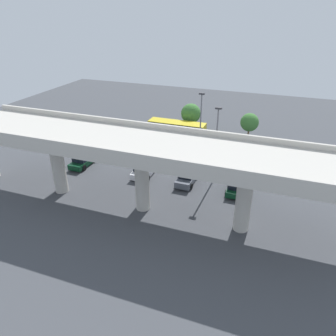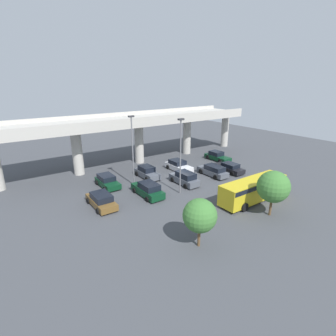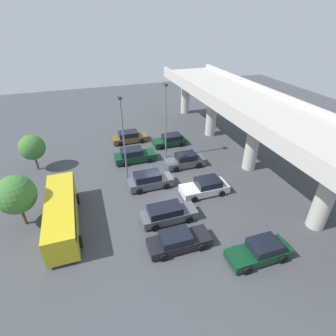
# 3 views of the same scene
# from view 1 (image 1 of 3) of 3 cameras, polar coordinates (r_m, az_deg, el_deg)

# --- Properties ---
(ground_plane) EXTENTS (85.14, 85.14, 0.00)m
(ground_plane) POSITION_cam_1_polar(r_m,az_deg,el_deg) (42.63, 1.56, 0.53)
(ground_plane) COLOR #424449
(highway_overpass) EXTENTS (41.16, 7.62, 7.93)m
(highway_overpass) POSITION_cam_1_polar(r_m,az_deg,el_deg) (30.98, -4.74, 2.74)
(highway_overpass) COLOR #BCB7AD
(highway_overpass) RESTS_ON ground_plane
(parked_car_0) EXTENTS (2.16, 4.69, 1.51)m
(parked_car_0) POSITION_cam_1_polar(r_m,az_deg,el_deg) (41.36, 16.81, -0.45)
(parked_car_0) COLOR brown
(parked_car_0) RESTS_ON ground_plane
(parked_car_1) EXTENTS (2.09, 4.35, 1.48)m
(parked_car_1) POSITION_cam_1_polar(r_m,az_deg,el_deg) (37.15, 11.94, -3.08)
(parked_car_1) COLOR #0C381E
(parked_car_1) RESTS_ON ground_plane
(parked_car_2) EXTENTS (2.11, 4.84, 1.66)m
(parked_car_2) POSITION_cam_1_polar(r_m,az_deg,el_deg) (42.28, 9.49, 1.08)
(parked_car_2) COLOR #0C381E
(parked_car_2) RESTS_ON ground_plane
(parked_car_3) EXTENTS (2.02, 4.51, 1.63)m
(parked_car_3) POSITION_cam_1_polar(r_m,az_deg,el_deg) (38.27, 3.41, -1.47)
(parked_car_3) COLOR #515660
(parked_car_3) RESTS_ON ground_plane
(parked_car_4) EXTENTS (1.98, 4.51, 1.71)m
(parked_car_4) POSITION_cam_1_polar(r_m,az_deg,el_deg) (43.22, 1.90, 2.10)
(parked_car_4) COLOR #515660
(parked_car_4) RESTS_ON ground_plane
(parked_car_5) EXTENTS (2.23, 4.68, 1.54)m
(parked_car_5) POSITION_cam_1_polar(r_m,az_deg,el_deg) (40.04, -4.04, -0.21)
(parked_car_5) COLOR silver
(parked_car_5) RESTS_ON ground_plane
(parked_car_6) EXTENTS (1.99, 4.80, 1.55)m
(parked_car_6) POSITION_cam_1_polar(r_m,az_deg,el_deg) (44.90, -4.60, 2.92)
(parked_car_6) COLOR #515660
(parked_car_6) RESTS_ON ground_plane
(parked_car_7) EXTENTS (2.05, 4.85, 1.40)m
(parked_car_7) POSITION_cam_1_polar(r_m,az_deg,el_deg) (46.37, -7.96, 3.41)
(parked_car_7) COLOR black
(parked_car_7) RESTS_ON ground_plane
(parked_car_8) EXTENTS (2.07, 4.73, 1.52)m
(parked_car_8) POSITION_cam_1_polar(r_m,az_deg,el_deg) (43.71, -14.47, 1.35)
(parked_car_8) COLOR #0C381E
(parked_car_8) RESTS_ON ground_plane
(shuttle_bus) EXTENTS (8.90, 2.60, 2.51)m
(shuttle_bus) POSITION_cam_1_polar(r_m,az_deg,el_deg) (51.17, 1.55, 6.95)
(shuttle_bus) COLOR gold
(shuttle_bus) RESTS_ON ground_plane
(lamp_post_near_aisle) EXTENTS (0.70, 0.35, 8.94)m
(lamp_post_near_aisle) POSITION_cam_1_polar(r_m,az_deg,el_deg) (42.73, 5.69, 7.98)
(lamp_post_near_aisle) COLOR slate
(lamp_post_near_aisle) RESTS_ON ground_plane
(lamp_post_mid_lot) EXTENTS (0.70, 0.35, 8.93)m
(lamp_post_mid_lot) POSITION_cam_1_polar(r_m,az_deg,el_deg) (37.06, 8.41, 4.83)
(lamp_post_mid_lot) COLOR slate
(lamp_post_mid_lot) RESTS_ON ground_plane
(tree_front_left) EXTENTS (2.76, 2.76, 4.16)m
(tree_front_left) POSITION_cam_1_polar(r_m,az_deg,el_deg) (51.34, 14.02, 7.72)
(tree_front_left) COLOR brown
(tree_front_left) RESTS_ON ground_plane
(tree_front_centre) EXTENTS (3.16, 3.16, 4.66)m
(tree_front_centre) POSITION_cam_1_polar(r_m,az_deg,el_deg) (53.15, 4.00, 9.43)
(tree_front_centre) COLOR brown
(tree_front_centre) RESTS_ON ground_plane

